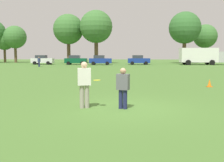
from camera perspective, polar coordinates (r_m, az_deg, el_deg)
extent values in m
plane|color=#47702D|center=(9.82, 3.17, -5.96)|extent=(185.06, 185.06, 0.00)
cylinder|color=gray|center=(9.85, -6.54, -3.40)|extent=(0.17, 0.17, 0.87)
cylinder|color=gray|center=(9.85, -5.47, -3.38)|extent=(0.17, 0.17, 0.87)
cube|color=silver|center=(9.76, -6.05, 0.95)|extent=(0.53, 0.37, 0.63)
sphere|color=#D8AD8C|center=(9.73, -6.08, 3.47)|extent=(0.24, 0.24, 0.24)
cylinder|color=#1E234C|center=(9.66, 2.86, -4.02)|extent=(0.15, 0.15, 0.71)
cylinder|color=#1E234C|center=(9.72, 1.91, -3.96)|extent=(0.15, 0.15, 0.71)
cube|color=#595960|center=(9.60, 2.40, -0.19)|extent=(0.51, 0.39, 0.58)
sphere|color=tan|center=(9.56, 2.41, 2.17)|extent=(0.22, 0.22, 0.22)
cylinder|color=yellow|center=(9.74, -3.26, 0.20)|extent=(0.27, 0.27, 0.04)
cube|color=#D8590C|center=(17.28, 20.37, -1.15)|extent=(0.32, 0.32, 0.03)
cone|color=orange|center=(17.26, 20.40, -0.36)|extent=(0.24, 0.24, 0.45)
cube|color=silver|center=(53.34, -14.83, 4.32)|extent=(4.25, 1.92, 0.90)
cube|color=#2D333D|center=(53.40, -15.11, 5.09)|extent=(2.05, 1.70, 0.64)
cylinder|color=black|center=(53.97, -13.19, 3.90)|extent=(0.67, 0.24, 0.66)
cylinder|color=black|center=(52.04, -13.74, 3.82)|extent=(0.67, 0.24, 0.66)
cylinder|color=black|center=(54.68, -15.84, 3.86)|extent=(0.67, 0.24, 0.66)
cylinder|color=black|center=(52.77, -16.48, 3.78)|extent=(0.67, 0.24, 0.66)
cube|color=#0C4C2D|center=(51.14, -7.83, 4.41)|extent=(4.25, 1.92, 0.90)
cube|color=#2D333D|center=(51.17, -8.12, 5.21)|extent=(2.05, 1.70, 0.64)
cylinder|color=black|center=(51.95, -6.23, 3.95)|extent=(0.67, 0.24, 0.66)
cylinder|color=black|center=(49.97, -6.53, 3.88)|extent=(0.67, 0.24, 0.66)
cylinder|color=black|center=(52.35, -9.06, 3.93)|extent=(0.67, 0.24, 0.66)
cylinder|color=black|center=(50.39, -9.47, 3.85)|extent=(0.67, 0.24, 0.66)
cube|color=navy|center=(49.69, -2.50, 4.42)|extent=(4.25, 1.92, 0.90)
cube|color=#2D333D|center=(49.70, -2.79, 5.24)|extent=(2.05, 1.70, 0.64)
cylinder|color=black|center=(50.64, -0.95, 3.94)|extent=(0.67, 0.24, 0.66)
cylinder|color=black|center=(48.64, -1.04, 3.86)|extent=(0.67, 0.24, 0.66)
cylinder|color=black|center=(50.80, -3.89, 3.93)|extent=(0.67, 0.24, 0.66)
cylinder|color=black|center=(48.81, -4.10, 3.85)|extent=(0.67, 0.24, 0.66)
cube|color=navy|center=(50.95, 5.84, 4.43)|extent=(4.25, 1.92, 0.90)
cube|color=#2D333D|center=(50.91, 5.57, 5.24)|extent=(2.05, 1.70, 0.64)
cylinder|color=black|center=(52.07, 7.18, 3.94)|extent=(0.67, 0.24, 0.66)
cylinder|color=black|center=(50.09, 7.41, 3.87)|extent=(0.67, 0.24, 0.66)
cylinder|color=black|center=(51.87, 4.31, 3.97)|extent=(0.67, 0.24, 0.66)
cylinder|color=black|center=(49.87, 4.43, 3.89)|extent=(0.67, 0.24, 0.66)
cube|color=white|center=(52.59, 18.22, 5.35)|extent=(6.87, 2.69, 2.70)
cube|color=#B2B2B7|center=(53.96, 22.50, 4.83)|extent=(1.86, 2.35, 2.00)
cylinder|color=black|center=(54.59, 19.98, 3.88)|extent=(0.97, 0.31, 0.96)
cylinder|color=black|center=(52.01, 20.95, 3.77)|extent=(0.97, 0.31, 0.96)
cylinder|color=black|center=(53.34, 15.47, 3.98)|extent=(0.97, 0.31, 0.96)
cylinder|color=black|center=(50.69, 16.23, 3.88)|extent=(0.97, 0.31, 0.96)
cylinder|color=#1E234C|center=(43.69, -15.61, 3.51)|extent=(0.15, 0.15, 0.79)
cylinder|color=#1E234C|center=(43.57, -15.47, 3.51)|extent=(0.15, 0.15, 0.79)
cube|color=navy|center=(43.61, -15.57, 4.40)|extent=(0.50, 0.44, 0.56)
sphere|color=#8C664C|center=(43.60, -15.58, 4.90)|extent=(0.22, 0.22, 0.22)
cylinder|color=brown|center=(69.34, -22.24, 5.15)|extent=(0.56, 0.56, 3.39)
sphere|color=#3D7033|center=(69.43, -22.36, 8.24)|extent=(4.84, 4.84, 4.84)
cylinder|color=brown|center=(67.58, -20.19, 5.38)|extent=(0.63, 0.63, 3.79)
sphere|color=#3D7033|center=(67.71, -20.32, 8.94)|extent=(5.42, 5.42, 5.42)
cylinder|color=brown|center=(60.93, -9.38, 6.10)|extent=(0.79, 0.79, 4.75)
sphere|color=#3D7033|center=(61.19, -9.46, 11.03)|extent=(6.79, 6.79, 6.79)
cylinder|color=brown|center=(57.89, -3.43, 6.29)|extent=(0.83, 0.83, 4.96)
sphere|color=#3D7033|center=(58.20, -3.47, 11.71)|extent=(7.08, 7.08, 7.08)
cylinder|color=brown|center=(59.17, 15.39, 5.99)|extent=(0.80, 0.80, 4.77)
sphere|color=#33662D|center=(59.44, 15.53, 11.09)|extent=(6.82, 6.82, 6.82)
cylinder|color=brown|center=(65.77, 19.46, 5.44)|extent=(0.64, 0.64, 3.85)
sphere|color=#3D7033|center=(65.91, 19.59, 9.15)|extent=(5.51, 5.51, 5.51)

